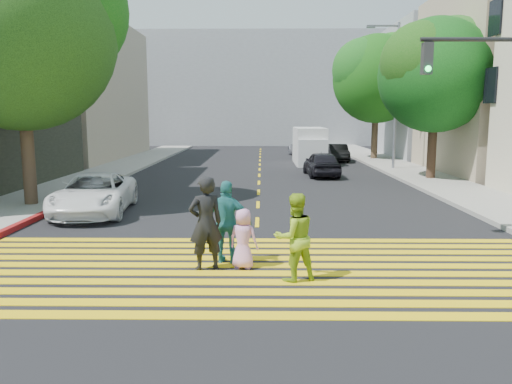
{
  "coord_description": "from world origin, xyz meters",
  "views": [
    {
      "loc": [
        0.14,
        -8.93,
        3.24
      ],
      "look_at": [
        0.0,
        3.0,
        1.4
      ],
      "focal_mm": 35.0,
      "sensor_mm": 36.0,
      "label": 1
    }
  ],
  "objects_px": {
    "pedestrian_extra": "(227,222)",
    "white_van": "(310,147)",
    "dark_car_near": "(322,164)",
    "tree_left": "(22,25)",
    "pedestrian_man": "(206,223)",
    "silver_car": "(303,148)",
    "dark_car_parked": "(338,153)",
    "pedestrian_woman": "(295,237)",
    "tree_right_near": "(437,69)",
    "pedestrian_child": "(243,239)",
    "tree_right_far": "(378,74)",
    "white_sedan": "(94,194)"
  },
  "relations": [
    {
      "from": "pedestrian_man",
      "to": "tree_left",
      "type": "bearing_deg",
      "value": -67.44
    },
    {
      "from": "tree_right_far",
      "to": "pedestrian_extra",
      "type": "xyz_separation_m",
      "value": [
        -8.97,
        -25.61,
        -5.2
      ]
    },
    {
      "from": "pedestrian_woman",
      "to": "silver_car",
      "type": "height_order",
      "value": "pedestrian_woman"
    },
    {
      "from": "dark_car_parked",
      "to": "silver_car",
      "type": "bearing_deg",
      "value": 115.74
    },
    {
      "from": "pedestrian_woman",
      "to": "pedestrian_man",
      "type": "bearing_deg",
      "value": -41.58
    },
    {
      "from": "pedestrian_man",
      "to": "pedestrian_extra",
      "type": "bearing_deg",
      "value": -154.39
    },
    {
      "from": "tree_right_near",
      "to": "pedestrian_woman",
      "type": "height_order",
      "value": "tree_right_near"
    },
    {
      "from": "tree_right_far",
      "to": "pedestrian_child",
      "type": "distance_m",
      "value": 27.92
    },
    {
      "from": "dark_car_near",
      "to": "white_van",
      "type": "relative_size",
      "value": 0.77
    },
    {
      "from": "white_sedan",
      "to": "dark_car_parked",
      "type": "height_order",
      "value": "white_sedan"
    },
    {
      "from": "pedestrian_extra",
      "to": "dark_car_near",
      "type": "xyz_separation_m",
      "value": [
        3.95,
        15.89,
        -0.24
      ]
    },
    {
      "from": "pedestrian_extra",
      "to": "white_van",
      "type": "xyz_separation_m",
      "value": [
        3.93,
        22.6,
        0.23
      ]
    },
    {
      "from": "white_sedan",
      "to": "silver_car",
      "type": "height_order",
      "value": "white_sedan"
    },
    {
      "from": "white_van",
      "to": "pedestrian_woman",
      "type": "bearing_deg",
      "value": -96.09
    },
    {
      "from": "dark_car_parked",
      "to": "white_van",
      "type": "height_order",
      "value": "white_van"
    },
    {
      "from": "pedestrian_woman",
      "to": "dark_car_parked",
      "type": "relative_size",
      "value": 0.48
    },
    {
      "from": "tree_right_near",
      "to": "tree_right_far",
      "type": "relative_size",
      "value": 0.89
    },
    {
      "from": "silver_car",
      "to": "dark_car_near",
      "type": "bearing_deg",
      "value": 81.07
    },
    {
      "from": "tree_left",
      "to": "pedestrian_extra",
      "type": "xyz_separation_m",
      "value": [
        7.33,
        -6.64,
        -5.33
      ]
    },
    {
      "from": "silver_car",
      "to": "white_van",
      "type": "distance_m",
      "value": 6.77
    },
    {
      "from": "silver_car",
      "to": "pedestrian_woman",
      "type": "bearing_deg",
      "value": 76.47
    },
    {
      "from": "tree_left",
      "to": "white_sedan",
      "type": "bearing_deg",
      "value": -23.07
    },
    {
      "from": "pedestrian_extra",
      "to": "silver_car",
      "type": "distance_m",
      "value": 29.63
    },
    {
      "from": "tree_right_near",
      "to": "white_van",
      "type": "relative_size",
      "value": 1.57
    },
    {
      "from": "tree_right_far",
      "to": "white_van",
      "type": "distance_m",
      "value": 7.69
    },
    {
      "from": "pedestrian_woman",
      "to": "dark_car_parked",
      "type": "bearing_deg",
      "value": -120.75
    },
    {
      "from": "tree_left",
      "to": "dark_car_near",
      "type": "relative_size",
      "value": 2.34
    },
    {
      "from": "tree_right_far",
      "to": "dark_car_parked",
      "type": "xyz_separation_m",
      "value": [
        -2.83,
        -0.98,
        -5.51
      ]
    },
    {
      "from": "silver_car",
      "to": "white_van",
      "type": "height_order",
      "value": "white_van"
    },
    {
      "from": "pedestrian_man",
      "to": "dark_car_parked",
      "type": "bearing_deg",
      "value": -126.32
    },
    {
      "from": "tree_right_near",
      "to": "silver_car",
      "type": "relative_size",
      "value": 1.85
    },
    {
      "from": "pedestrian_extra",
      "to": "white_van",
      "type": "distance_m",
      "value": 22.94
    },
    {
      "from": "pedestrian_woman",
      "to": "pedestrian_child",
      "type": "distance_m",
      "value": 1.32
    },
    {
      "from": "pedestrian_man",
      "to": "dark_car_parked",
      "type": "distance_m",
      "value": 25.94
    },
    {
      "from": "white_van",
      "to": "tree_left",
      "type": "bearing_deg",
      "value": -125.22
    },
    {
      "from": "dark_car_near",
      "to": "tree_left",
      "type": "bearing_deg",
      "value": 36.25
    },
    {
      "from": "pedestrian_man",
      "to": "pedestrian_woman",
      "type": "height_order",
      "value": "pedestrian_man"
    },
    {
      "from": "pedestrian_woman",
      "to": "tree_left",
      "type": "bearing_deg",
      "value": -62.14
    },
    {
      "from": "tree_right_near",
      "to": "pedestrian_woman",
      "type": "xyz_separation_m",
      "value": [
        -7.84,
        -15.35,
        -4.57
      ]
    },
    {
      "from": "pedestrian_man",
      "to": "white_sedan",
      "type": "distance_m",
      "value": 7.45
    },
    {
      "from": "tree_right_far",
      "to": "white_sedan",
      "type": "relative_size",
      "value": 1.89
    },
    {
      "from": "tree_left",
      "to": "tree_right_far",
      "type": "relative_size",
      "value": 1.02
    },
    {
      "from": "pedestrian_child",
      "to": "dark_car_parked",
      "type": "relative_size",
      "value": 0.35
    },
    {
      "from": "tree_right_far",
      "to": "dark_car_near",
      "type": "distance_m",
      "value": 12.22
    },
    {
      "from": "dark_car_near",
      "to": "dark_car_parked",
      "type": "bearing_deg",
      "value": -107.14
    },
    {
      "from": "silver_car",
      "to": "dark_car_parked",
      "type": "distance_m",
      "value": 5.17
    },
    {
      "from": "pedestrian_child",
      "to": "dark_car_parked",
      "type": "xyz_separation_m",
      "value": [
        5.78,
        25.02,
        -0.04
      ]
    },
    {
      "from": "tree_right_near",
      "to": "silver_car",
      "type": "height_order",
      "value": "tree_right_near"
    },
    {
      "from": "white_sedan",
      "to": "tree_right_far",
      "type": "bearing_deg",
      "value": 50.02
    },
    {
      "from": "pedestrian_extra",
      "to": "white_sedan",
      "type": "xyz_separation_m",
      "value": [
        -4.8,
        5.56,
        -0.25
      ]
    }
  ]
}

